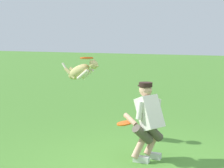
{
  "coord_description": "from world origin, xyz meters",
  "views": [
    {
      "loc": [
        -1.54,
        5.23,
        2.1
      ],
      "look_at": [
        0.91,
        -0.91,
        1.18
      ],
      "focal_mm": 59.92,
      "sensor_mm": 36.0,
      "label": 1
    }
  ],
  "objects_px": {
    "frisbee_flying": "(87,58)",
    "dog": "(81,71)",
    "person": "(148,119)",
    "frisbee_held": "(125,123)"
  },
  "relations": [
    {
      "from": "frisbee_flying",
      "to": "dog",
      "type": "bearing_deg",
      "value": -23.92
    },
    {
      "from": "person",
      "to": "dog",
      "type": "distance_m",
      "value": 1.95
    },
    {
      "from": "person",
      "to": "frisbee_flying",
      "type": "relative_size",
      "value": 5.04
    },
    {
      "from": "person",
      "to": "frisbee_held",
      "type": "bearing_deg",
      "value": 38.35
    },
    {
      "from": "person",
      "to": "frisbee_held",
      "type": "relative_size",
      "value": 4.97
    },
    {
      "from": "person",
      "to": "frisbee_flying",
      "type": "bearing_deg",
      "value": 0.91
    },
    {
      "from": "person",
      "to": "frisbee_held",
      "type": "xyz_separation_m",
      "value": [
        0.38,
        0.06,
        -0.09
      ]
    },
    {
      "from": "person",
      "to": "frisbee_held",
      "type": "distance_m",
      "value": 0.4
    },
    {
      "from": "dog",
      "to": "frisbee_flying",
      "type": "xyz_separation_m",
      "value": [
        -0.16,
        0.07,
        0.27
      ]
    },
    {
      "from": "dog",
      "to": "frisbee_held",
      "type": "xyz_separation_m",
      "value": [
        -1.25,
        0.92,
        -0.73
      ]
    }
  ]
}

